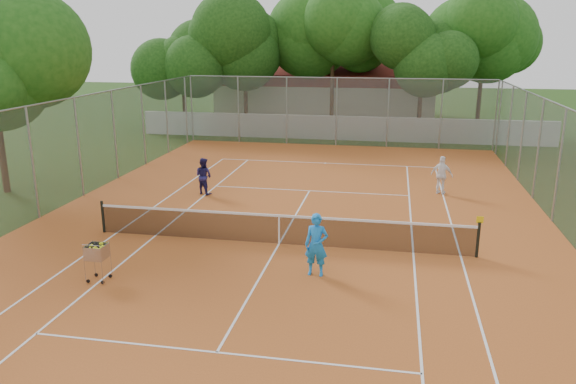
% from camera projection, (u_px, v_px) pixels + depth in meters
% --- Properties ---
extents(ground, '(120.00, 120.00, 0.00)m').
position_uv_depth(ground, '(279.00, 244.00, 17.58)').
color(ground, '#1A350E').
rests_on(ground, ground).
extents(court_pad, '(18.00, 34.00, 0.02)m').
position_uv_depth(court_pad, '(279.00, 244.00, 17.58)').
color(court_pad, '#B25922').
rests_on(court_pad, ground).
extents(court_lines, '(10.98, 23.78, 0.01)m').
position_uv_depth(court_lines, '(279.00, 244.00, 17.57)').
color(court_lines, white).
rests_on(court_lines, court_pad).
extents(tennis_net, '(11.88, 0.10, 0.98)m').
position_uv_depth(tennis_net, '(279.00, 229.00, 17.44)').
color(tennis_net, black).
rests_on(tennis_net, court_pad).
extents(perimeter_fence, '(18.00, 34.00, 4.00)m').
position_uv_depth(perimeter_fence, '(279.00, 183.00, 17.05)').
color(perimeter_fence, slate).
rests_on(perimeter_fence, ground).
extents(boundary_wall, '(26.00, 0.30, 1.50)m').
position_uv_depth(boundary_wall, '(339.00, 128.00, 35.38)').
color(boundary_wall, silver).
rests_on(boundary_wall, ground).
extents(clubhouse, '(16.40, 9.00, 4.40)m').
position_uv_depth(clubhouse, '(327.00, 90.00, 44.82)').
color(clubhouse, beige).
rests_on(clubhouse, ground).
extents(tropical_trees, '(29.00, 19.00, 10.00)m').
position_uv_depth(tropical_trees, '(345.00, 57.00, 37.09)').
color(tropical_trees, '#13380E').
rests_on(tropical_trees, ground).
extents(player_near, '(0.65, 0.44, 1.73)m').
position_uv_depth(player_near, '(316.00, 245.00, 15.07)').
color(player_near, '#1A80DF').
rests_on(player_near, court_pad).
extents(player_far_left, '(0.90, 0.81, 1.51)m').
position_uv_depth(player_far_left, '(204.00, 176.00, 23.00)').
color(player_far_left, navy).
rests_on(player_far_left, court_pad).
extents(player_far_right, '(1.00, 0.73, 1.58)m').
position_uv_depth(player_far_right, '(442.00, 175.00, 23.00)').
color(player_far_right, white).
rests_on(player_far_right, court_pad).
extents(ball_hopper, '(0.64, 0.64, 1.10)m').
position_uv_depth(ball_hopper, '(98.00, 261.00, 14.78)').
color(ball_hopper, '#ACABB2').
rests_on(ball_hopper, court_pad).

